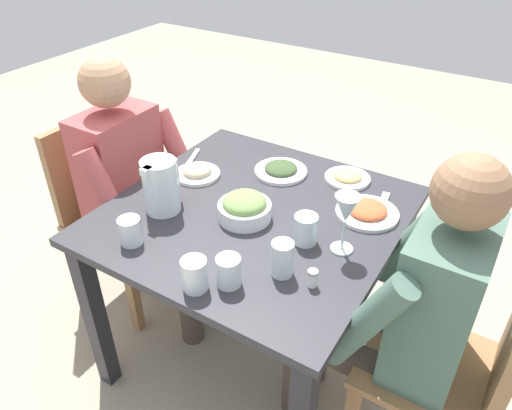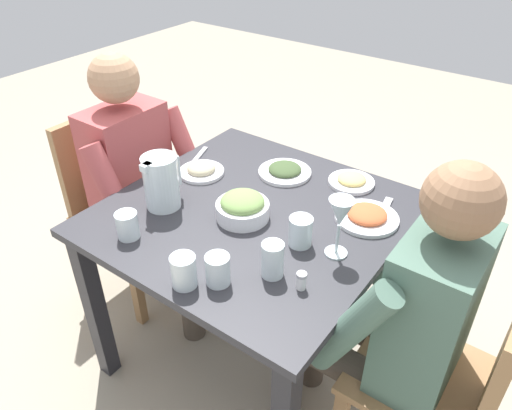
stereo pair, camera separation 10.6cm
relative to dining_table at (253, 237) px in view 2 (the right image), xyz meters
The scene contains 21 objects.
ground_plane 0.61m from the dining_table, ahead, with size 8.00×8.00×0.00m, color #9E937F.
dining_table is the anchor object (origin of this frame).
chair_near 0.77m from the dining_table, 94.38° to the right, with size 0.40×0.40×0.85m.
chair_far 0.77m from the dining_table, 89.44° to the left, with size 0.40×0.40×0.85m.
diner_near 0.56m from the dining_table, 95.97° to the right, with size 0.48×0.53×1.15m.
diner_far 0.56m from the dining_table, 89.24° to the left, with size 0.48×0.53×1.15m.
water_pitcher 0.38m from the dining_table, 119.57° to the left, with size 0.16×0.12×0.19m.
salad_bowl 0.16m from the dining_table, behind, with size 0.18×0.18×0.09m.
plate_dolmas 0.31m from the dining_table, 10.51° to the left, with size 0.20×0.20×0.04m.
plate_fries 0.43m from the dining_table, 27.74° to the right, with size 0.17×0.17×0.04m.
plate_beans 0.35m from the dining_table, 74.49° to the left, with size 0.17×0.17×0.04m.
plate_rice_curry 0.40m from the dining_table, 61.25° to the right, with size 0.21×0.21×0.04m.
water_glass_near_left 0.28m from the dining_table, 104.13° to the right, with size 0.07×0.07×0.10m, color silver.
water_glass_far_right 0.36m from the dining_table, 133.68° to the right, with size 0.07×0.07×0.11m, color silver.
water_glass_far_left 0.45m from the dining_table, 145.77° to the left, with size 0.07×0.07×0.09m, color silver.
water_glass_by_pitcher 0.40m from the dining_table, 159.25° to the right, with size 0.07×0.07×0.09m, color silver.
water_glass_center 0.44m from the dining_table, behind, with size 0.07×0.07×0.10m, color silver.
wine_glass 0.42m from the dining_table, 95.36° to the right, with size 0.08×0.08×0.20m.
salt_shaker 0.42m from the dining_table, 123.95° to the right, with size 0.03×0.03×0.05m.
fork_near 0.46m from the dining_table, 54.22° to the right, with size 0.17×0.03×0.01m, color silver.
knife_near 0.45m from the dining_table, 67.64° to the left, with size 0.18×0.02×0.01m, color silver.
Camera 2 is at (-1.10, -0.82, 1.68)m, focal length 34.28 mm.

